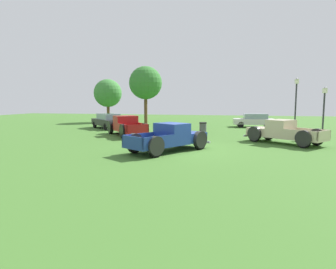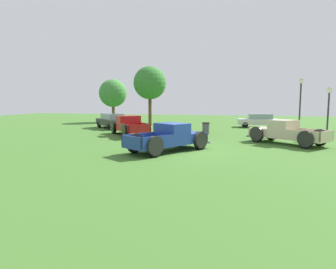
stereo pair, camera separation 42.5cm
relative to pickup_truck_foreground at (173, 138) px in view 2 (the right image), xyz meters
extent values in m
plane|color=#3D6B28|center=(0.79, 0.02, -0.71)|extent=(80.00, 80.00, 0.00)
cube|color=navy|center=(0.71, 1.08, -0.07)|extent=(2.03, 2.03, 0.53)
cube|color=silver|center=(1.12, 1.71, -0.07)|extent=(1.14, 0.78, 0.45)
sphere|color=silver|center=(0.62, 2.02, -0.05)|extent=(0.19, 0.19, 0.19)
sphere|color=silver|center=(1.61, 1.37, -0.05)|extent=(0.19, 0.19, 0.19)
cube|color=navy|center=(-0.03, -0.05, 0.22)|extent=(2.05, 1.95, 1.12)
cube|color=#8C9EA8|center=(0.29, 0.44, 0.46)|extent=(1.19, 0.80, 0.49)
cube|color=navy|center=(-0.94, -1.43, -0.29)|extent=(2.48, 2.59, 0.10)
cube|color=navy|center=(-1.59, -1.00, 0.02)|extent=(1.19, 1.75, 0.53)
cube|color=navy|center=(-0.30, -1.85, 0.02)|extent=(1.19, 1.75, 0.53)
cube|color=navy|center=(-1.48, -2.25, 0.02)|extent=(1.40, 0.96, 0.53)
cylinder|color=black|center=(0.03, 1.53, -0.34)|extent=(0.58, 0.73, 0.74)
cylinder|color=#B7B7BC|center=(0.02, 1.54, -0.34)|extent=(0.36, 0.37, 0.30)
cylinder|color=black|center=(0.03, 1.53, -0.15)|extent=(0.74, 0.93, 0.93)
cylinder|color=black|center=(1.39, 0.64, -0.34)|extent=(0.58, 0.73, 0.74)
cylinder|color=#B7B7BC|center=(1.40, 0.63, -0.34)|extent=(0.36, 0.37, 0.30)
cylinder|color=black|center=(1.39, 0.64, -0.15)|extent=(0.74, 0.93, 0.93)
cylinder|color=black|center=(-1.75, -1.18, -0.34)|extent=(0.58, 0.73, 0.74)
cylinder|color=#B7B7BC|center=(-1.76, -1.18, -0.34)|extent=(0.36, 0.37, 0.30)
cylinder|color=black|center=(-1.75, -1.18, -0.15)|extent=(0.74, 0.93, 0.93)
cylinder|color=black|center=(-0.39, -2.08, -0.34)|extent=(0.58, 0.73, 0.74)
cylinder|color=#B7B7BC|center=(-0.38, -2.09, -0.34)|extent=(0.36, 0.37, 0.30)
cylinder|color=black|center=(-0.39, -2.08, -0.15)|extent=(0.74, 0.93, 0.93)
cube|color=silver|center=(1.15, 1.74, -0.38)|extent=(1.53, 1.05, 0.12)
cube|color=maroon|center=(-5.89, 7.27, -0.06)|extent=(2.10, 2.10, 0.54)
cube|color=silver|center=(-6.37, 7.86, -0.06)|extent=(1.09, 0.89, 0.46)
sphere|color=silver|center=(-6.83, 7.47, -0.03)|extent=(0.20, 0.20, 0.20)
sphere|color=silver|center=(-5.89, 8.23, -0.03)|extent=(0.20, 0.20, 0.20)
cube|color=maroon|center=(-5.03, 6.19, 0.24)|extent=(2.09, 2.04, 1.14)
cube|color=#8C9EA8|center=(-5.40, 6.66, 0.49)|extent=(1.14, 0.93, 0.50)
cube|color=maroon|center=(-3.97, 4.89, -0.28)|extent=(2.59, 2.65, 0.10)
cube|color=maroon|center=(-4.58, 4.39, 0.04)|extent=(1.36, 1.67, 0.54)
cube|color=maroon|center=(-3.36, 5.38, 0.04)|extent=(1.36, 1.67, 0.54)
cube|color=maroon|center=(-3.35, 4.11, 0.04)|extent=(1.34, 1.10, 0.54)
cylinder|color=black|center=(-6.54, 6.75, -0.33)|extent=(0.64, 0.72, 0.75)
cylinder|color=#B7B7BC|center=(-6.55, 6.74, -0.33)|extent=(0.37, 0.38, 0.30)
cylinder|color=black|center=(-6.54, 6.75, -0.14)|extent=(0.81, 0.91, 0.95)
cylinder|color=black|center=(-5.25, 7.79, -0.33)|extent=(0.64, 0.72, 0.75)
cylinder|color=#B7B7BC|center=(-5.24, 7.80, -0.33)|extent=(0.37, 0.38, 0.30)
cylinder|color=black|center=(-5.25, 7.79, -0.14)|extent=(0.81, 0.91, 0.95)
cylinder|color=black|center=(-4.46, 4.17, -0.33)|extent=(0.64, 0.72, 0.75)
cylinder|color=#B7B7BC|center=(-4.47, 4.17, -0.33)|extent=(0.37, 0.38, 0.30)
cylinder|color=black|center=(-4.46, 4.17, -0.14)|extent=(0.81, 0.91, 0.95)
cylinder|color=black|center=(-3.17, 5.21, -0.33)|extent=(0.64, 0.72, 0.75)
cylinder|color=#B7B7BC|center=(-3.16, 5.22, -0.33)|extent=(0.37, 0.38, 0.30)
cylinder|color=black|center=(-3.17, 5.21, -0.14)|extent=(0.81, 0.91, 0.95)
cube|color=silver|center=(-6.40, 7.89, -0.37)|extent=(1.47, 1.21, 0.12)
cube|color=#C6B793|center=(5.02, 5.07, -0.07)|extent=(2.05, 2.06, 0.53)
cube|color=silver|center=(4.43, 5.54, -0.07)|extent=(0.87, 1.07, 0.45)
sphere|color=silver|center=(4.08, 5.06, -0.05)|extent=(0.19, 0.19, 0.19)
sphere|color=silver|center=(4.81, 5.99, -0.05)|extent=(0.19, 0.19, 0.19)
cube|color=#C6B793|center=(6.08, 4.23, 0.22)|extent=(1.99, 2.05, 1.11)
cube|color=#8C9EA8|center=(5.62, 4.60, 0.46)|extent=(0.90, 1.12, 0.49)
cube|color=#C6B793|center=(7.37, 3.20, -0.29)|extent=(2.60, 2.53, 0.10)
cube|color=#C6B793|center=(6.89, 2.60, 0.02)|extent=(1.64, 1.33, 0.53)
cube|color=#C6B793|center=(7.85, 3.81, 0.02)|extent=(1.64, 1.33, 0.53)
cube|color=#C6B793|center=(8.14, 2.59, 0.02)|extent=(1.07, 1.32, 0.53)
cylinder|color=black|center=(4.51, 4.43, -0.34)|extent=(0.71, 0.63, 0.74)
cylinder|color=#B7B7BC|center=(4.50, 4.43, -0.34)|extent=(0.38, 0.37, 0.29)
cylinder|color=black|center=(4.51, 4.43, -0.15)|extent=(0.90, 0.79, 0.93)
cylinder|color=black|center=(5.52, 5.71, -0.34)|extent=(0.71, 0.63, 0.74)
cylinder|color=#B7B7BC|center=(5.53, 5.72, -0.34)|extent=(0.38, 0.37, 0.29)
cylinder|color=black|center=(5.52, 5.71, -0.15)|extent=(0.90, 0.79, 0.93)
cylinder|color=black|center=(7.05, 2.41, -0.34)|extent=(0.71, 0.63, 0.74)
cylinder|color=#B7B7BC|center=(7.05, 2.41, -0.34)|extent=(0.38, 0.37, 0.29)
cylinder|color=black|center=(7.05, 2.41, -0.15)|extent=(0.90, 0.79, 0.93)
cylinder|color=black|center=(8.07, 3.69, -0.34)|extent=(0.71, 0.63, 0.74)
cylinder|color=#B7B7BC|center=(8.07, 3.70, -0.34)|extent=(0.38, 0.37, 0.29)
cylinder|color=black|center=(8.07, 3.69, -0.15)|extent=(0.90, 0.79, 0.93)
cube|color=silver|center=(4.40, 5.56, -0.38)|extent=(1.18, 1.44, 0.12)
cube|color=black|center=(-8.70, 11.05, -0.10)|extent=(4.32, 4.26, 0.59)
cube|color=#7F939E|center=(-8.60, 10.95, 0.46)|extent=(2.76, 2.74, 0.54)
cylinder|color=black|center=(-10.30, 11.50, -0.40)|extent=(0.59, 0.58, 0.63)
cylinder|color=black|center=(-9.22, 12.63, -0.40)|extent=(0.59, 0.58, 0.63)
cylinder|color=black|center=(-8.19, 9.47, -0.40)|extent=(0.59, 0.58, 0.63)
cylinder|color=black|center=(-7.11, 10.60, -0.40)|extent=(0.59, 0.58, 0.63)
cube|color=silver|center=(5.17, 15.78, -0.14)|extent=(4.20, 2.05, 0.55)
cube|color=#7F939E|center=(5.31, 15.79, 0.39)|extent=(2.40, 1.61, 0.51)
cylinder|color=black|center=(3.87, 14.91, -0.41)|extent=(0.61, 0.24, 0.59)
cylinder|color=black|center=(3.73, 16.38, -0.41)|extent=(0.61, 0.24, 0.59)
cylinder|color=black|center=(6.62, 15.18, -0.41)|extent=(0.61, 0.24, 0.59)
cylinder|color=black|center=(6.47, 16.65, -0.41)|extent=(0.61, 0.24, 0.59)
cube|color=#2D2D33|center=(7.99, 10.03, -0.58)|extent=(0.36, 0.36, 0.25)
cylinder|color=#2D2D33|center=(7.99, 10.03, 1.43)|extent=(0.12, 0.12, 3.77)
cube|color=#F2EACC|center=(7.99, 10.03, 3.49)|extent=(0.28, 0.28, 0.36)
cone|color=#2D2D33|center=(7.99, 10.03, 3.67)|extent=(0.32, 0.32, 0.14)
cube|color=#2D2D33|center=(9.49, 7.89, -0.58)|extent=(0.36, 0.36, 0.25)
cylinder|color=#2D2D33|center=(9.49, 7.89, 1.02)|extent=(0.12, 0.12, 2.96)
cube|color=#F2EACC|center=(9.49, 7.89, 2.68)|extent=(0.28, 0.28, 0.36)
cone|color=#2D2D33|center=(9.49, 7.89, 2.86)|extent=(0.32, 0.32, 0.14)
cylinder|color=#4C4C51|center=(0.76, 8.32, -0.28)|extent=(0.56, 0.56, 0.85)
cylinder|color=black|center=(0.76, 8.32, 0.19)|extent=(0.59, 0.59, 0.10)
cylinder|color=brown|center=(-12.20, 19.04, 0.45)|extent=(0.36, 0.36, 2.32)
sphere|color=#3D7F38|center=(-12.20, 19.04, 2.90)|extent=(3.45, 3.45, 3.45)
cylinder|color=brown|center=(-6.21, 15.45, 0.92)|extent=(0.36, 0.36, 3.26)
sphere|color=#33752D|center=(-6.21, 15.45, 3.88)|extent=(3.55, 3.55, 3.55)
camera|label=1|loc=(3.17, -15.30, 1.96)|focal=31.44mm
camera|label=2|loc=(3.59, -15.20, 1.96)|focal=31.44mm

